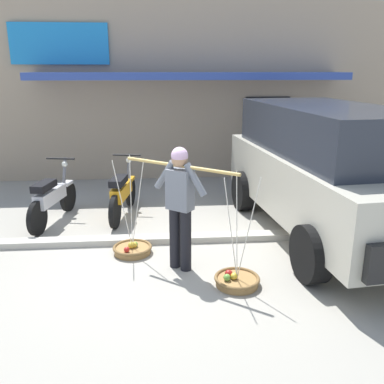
# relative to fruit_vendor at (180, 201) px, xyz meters

# --- Properties ---
(ground_plane) EXTENTS (90.00, 90.00, 0.00)m
(ground_plane) POSITION_rel_fruit_vendor_xyz_m (-0.35, 0.22, -0.98)
(ground_plane) COLOR #9E998C
(sidewalk_curb) EXTENTS (20.00, 0.24, 0.10)m
(sidewalk_curb) POSITION_rel_fruit_vendor_xyz_m (-0.35, 0.92, -0.93)
(sidewalk_curb) COLOR #BAB4A5
(sidewalk_curb) RESTS_ON ground
(fruit_vendor) EXTENTS (1.41, 1.10, 1.70)m
(fruit_vendor) POSITION_rel_fruit_vendor_xyz_m (0.00, 0.00, 0.00)
(fruit_vendor) COLOR black
(fruit_vendor) RESTS_ON ground
(fruit_basket_left_side) EXTENTS (0.58, 0.58, 1.45)m
(fruit_basket_left_side) POSITION_rel_fruit_vendor_xyz_m (0.69, -0.53, -0.90)
(fruit_basket_left_side) COLOR #9E7542
(fruit_basket_left_side) RESTS_ON ground
(fruit_basket_right_side) EXTENTS (0.58, 0.58, 1.45)m
(fruit_basket_right_side) POSITION_rel_fruit_vendor_xyz_m (-0.69, 0.53, -0.90)
(fruit_basket_right_side) COLOR #9E7542
(fruit_basket_right_side) RESTS_ON ground
(motorcycle_nearest_shop) EXTENTS (0.58, 1.80, 1.09)m
(motorcycle_nearest_shop) POSITION_rel_fruit_vendor_xyz_m (-2.17, 1.96, -0.53)
(motorcycle_nearest_shop) COLOR black
(motorcycle_nearest_shop) RESTS_ON ground
(motorcycle_second_in_row) EXTENTS (0.54, 1.81, 1.09)m
(motorcycle_second_in_row) POSITION_rel_fruit_vendor_xyz_m (-0.95, 2.19, -0.53)
(motorcycle_second_in_row) COLOR black
(motorcycle_second_in_row) RESTS_ON ground
(parked_truck) EXTENTS (2.51, 4.96, 2.10)m
(parked_truck) POSITION_rel_fruit_vendor_xyz_m (2.44, 1.09, 0.15)
(parked_truck) COLOR beige
(parked_truck) RESTS_ON ground
(storefront_building) EXTENTS (13.00, 6.00, 4.20)m
(storefront_building) POSITION_rel_fruit_vendor_xyz_m (0.47, 7.46, 1.12)
(storefront_building) COLOR tan
(storefront_building) RESTS_ON ground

